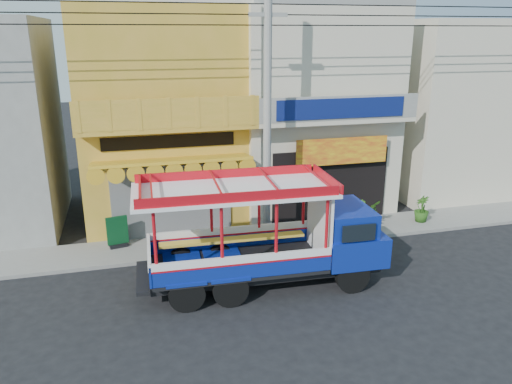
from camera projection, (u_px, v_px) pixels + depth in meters
ground at (331, 289)px, 14.46m from camera, size 90.00×90.00×0.00m
sidewalk at (288, 235)px, 18.12m from camera, size 30.00×2.00×0.12m
shophouse_left at (161, 112)px, 19.56m from camera, size 6.00×7.50×8.24m
shophouse_right at (305, 107)px, 21.02m from camera, size 6.00×6.75×8.24m
party_pilaster at (255, 125)px, 17.46m from camera, size 0.35×0.30×8.00m
filler_building_right at (448, 108)px, 22.85m from camera, size 6.00×6.00×7.60m
utility_pole at (272, 101)px, 15.75m from camera, size 28.00×0.26×9.00m
songthaew_truck at (281, 234)px, 14.30m from camera, size 7.12×2.60×3.28m
green_sign at (118, 234)px, 16.88m from camera, size 0.71×0.43×1.09m
potted_plant_a at (367, 215)px, 18.40m from camera, size 1.25×1.25×1.06m
potted_plant_b at (361, 213)px, 18.83m from camera, size 0.66×0.67×0.95m
potted_plant_c at (422, 209)px, 19.15m from camera, size 0.61×0.61×1.01m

